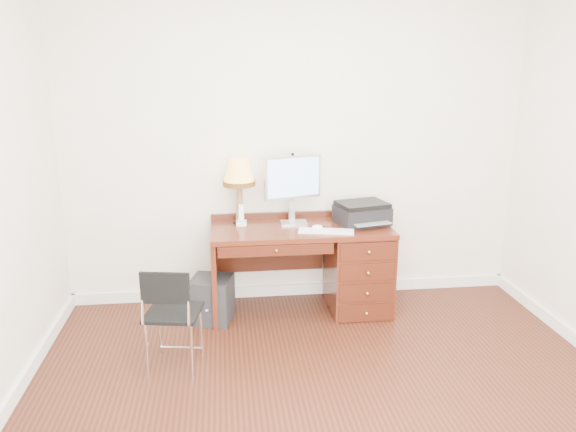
{
  "coord_description": "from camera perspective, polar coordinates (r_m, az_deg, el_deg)",
  "views": [
    {
      "loc": [
        -0.64,
        -3.06,
        2.07
      ],
      "look_at": [
        -0.13,
        1.2,
        0.9
      ],
      "focal_mm": 35.0,
      "sensor_mm": 36.0,
      "label": 1
    }
  ],
  "objects": [
    {
      "name": "mouse_pad",
      "position": [
        4.61,
        2.99,
        -1.26
      ],
      "size": [
        0.2,
        0.2,
        0.04
      ],
      "color": "black",
      "rests_on": "desk"
    },
    {
      "name": "equipment_box",
      "position": [
        4.73,
        -7.74,
        -8.38
      ],
      "size": [
        0.39,
        0.39,
        0.37
      ],
      "primitive_type": "cube",
      "rotation": [
        0.0,
        0.0,
        -0.25
      ],
      "color": "black",
      "rests_on": "ground"
    },
    {
      "name": "leg_lamp",
      "position": [
        4.72,
        -5.0,
        4.04
      ],
      "size": [
        0.27,
        0.27,
        0.56
      ],
      "color": "black",
      "rests_on": "desk"
    },
    {
      "name": "pen_cup",
      "position": [
        4.94,
        4.97,
        0.26
      ],
      "size": [
        0.08,
        0.08,
        0.1
      ],
      "primitive_type": "cylinder",
      "color": "black",
      "rests_on": "desk"
    },
    {
      "name": "desk",
      "position": [
        4.86,
        5.08,
        -4.79
      ],
      "size": [
        1.5,
        0.67,
        0.75
      ],
      "color": "#541F11",
      "rests_on": "ground"
    },
    {
      "name": "monitor",
      "position": [
        4.73,
        0.57,
        3.58
      ],
      "size": [
        0.5,
        0.23,
        0.58
      ],
      "rotation": [
        0.0,
        0.0,
        0.28
      ],
      "color": "silver",
      "rests_on": "desk"
    },
    {
      "name": "keyboard",
      "position": [
        4.56,
        3.89,
        -1.54
      ],
      "size": [
        0.46,
        0.23,
        0.02
      ],
      "primitive_type": "cube",
      "rotation": [
        0.0,
        0.0,
        -0.24
      ],
      "color": "white",
      "rests_on": "desk"
    },
    {
      "name": "phone",
      "position": [
        4.74,
        -4.75,
        -0.33
      ],
      "size": [
        0.09,
        0.09,
        0.18
      ],
      "rotation": [
        0.0,
        0.0,
        -0.1
      ],
      "color": "white",
      "rests_on": "desk"
    },
    {
      "name": "chair",
      "position": [
        3.94,
        -11.67,
        -9.16
      ],
      "size": [
        0.42,
        0.42,
        0.77
      ],
      "rotation": [
        0.0,
        0.0,
        -0.17
      ],
      "color": "black",
      "rests_on": "ground"
    },
    {
      "name": "printer",
      "position": [
        4.81,
        7.52,
        0.31
      ],
      "size": [
        0.48,
        0.41,
        0.19
      ],
      "rotation": [
        0.0,
        0.0,
        0.24
      ],
      "color": "black",
      "rests_on": "desk"
    },
    {
      "name": "ground",
      "position": [
        3.75,
        4.43,
        -18.37
      ],
      "size": [
        4.0,
        4.0,
        0.0
      ],
      "primitive_type": "plane",
      "color": "black",
      "rests_on": "ground"
    },
    {
      "name": "room_shell",
      "position": [
        4.25,
        2.77,
        -13.15
      ],
      "size": [
        4.0,
        4.0,
        4.0
      ],
      "color": "white",
      "rests_on": "ground"
    }
  ]
}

